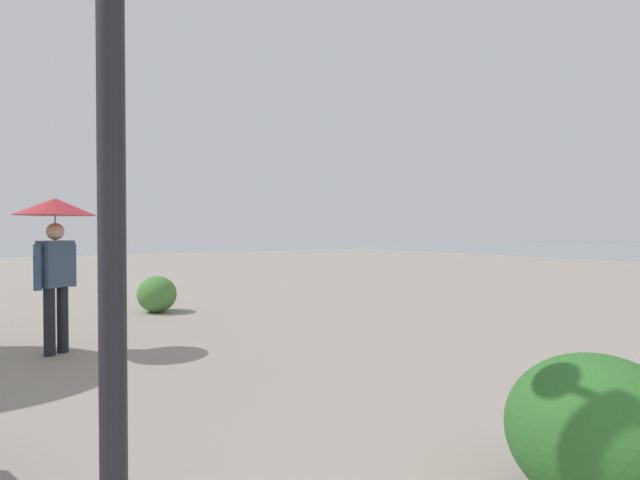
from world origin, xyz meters
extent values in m
cylinder|color=#232328|center=(3.18, 1.37, 1.97)|extent=(0.14, 0.14, 3.94)
cylinder|color=black|center=(7.78, 1.22, 0.45)|extent=(0.14, 0.14, 0.90)
cylinder|color=black|center=(7.89, 1.05, 0.45)|extent=(0.14, 0.14, 0.90)
cube|color=#384C66|center=(7.83, 1.13, 1.18)|extent=(0.42, 0.47, 0.60)
sphere|color=tan|center=(7.83, 1.13, 1.60)|extent=(0.22, 0.22, 0.22)
cylinder|color=#384C66|center=(7.69, 1.35, 1.15)|extent=(0.10, 0.10, 0.58)
cylinder|color=#384C66|center=(7.98, 0.92, 1.15)|extent=(0.10, 0.10, 0.58)
cone|color=#B22833|center=(7.83, 1.13, 1.92)|extent=(1.00, 1.00, 0.22)
cylinder|color=gray|center=(7.83, 1.13, 1.50)|extent=(0.02, 0.02, 0.80)
cylinder|color=#232328|center=(2.03, -0.85, 0.37)|extent=(0.12, 0.12, 0.75)
sphere|color=#232328|center=(2.03, -0.85, 0.79)|extent=(0.13, 0.13, 0.13)
ellipsoid|color=#2D6628|center=(1.95, -1.01, 0.45)|extent=(1.06, 0.95, 0.90)
ellipsoid|color=#477F38|center=(10.56, -0.94, 0.35)|extent=(0.83, 0.75, 0.71)
camera|label=1|loc=(0.40, 1.93, 1.62)|focal=28.72mm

